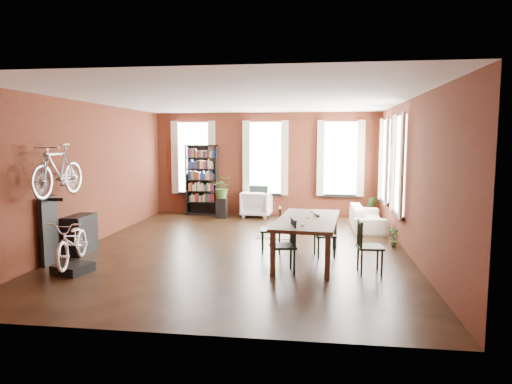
% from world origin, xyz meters
% --- Properties ---
extents(room, '(9.00, 9.04, 3.22)m').
position_xyz_m(room, '(0.25, 0.62, 2.14)').
color(room, black).
rests_on(room, ground).
extents(dining_table, '(1.33, 2.55, 0.84)m').
position_xyz_m(dining_table, '(1.44, -0.87, 0.42)').
color(dining_table, brown).
rests_on(dining_table, ground).
extents(dining_chair_a, '(0.54, 0.54, 0.97)m').
position_xyz_m(dining_chair_a, '(1.02, -1.72, 0.48)').
color(dining_chair_a, '#173330').
rests_on(dining_chair_a, ground).
extents(dining_chair_b, '(0.47, 0.47, 0.95)m').
position_xyz_m(dining_chair_b, '(0.67, -0.29, 0.48)').
color(dining_chair_b, black).
rests_on(dining_chair_b, ground).
extents(dining_chair_c, '(0.47, 0.47, 0.94)m').
position_xyz_m(dining_chair_c, '(2.56, -1.54, 0.47)').
color(dining_chair_c, black).
rests_on(dining_chair_c, ground).
extents(dining_chair_d, '(0.49, 0.49, 0.89)m').
position_xyz_m(dining_chair_d, '(1.78, -0.50, 0.44)').
color(dining_chair_d, '#1B3B39').
rests_on(dining_chair_d, ground).
extents(bookshelf, '(1.00, 0.32, 2.20)m').
position_xyz_m(bookshelf, '(-2.00, 4.30, 1.10)').
color(bookshelf, black).
rests_on(bookshelf, ground).
extents(white_armchair, '(0.92, 0.87, 0.88)m').
position_xyz_m(white_armchair, '(-0.23, 4.10, 0.44)').
color(white_armchair, white).
rests_on(white_armchair, ground).
extents(cream_sofa, '(0.61, 2.08, 0.81)m').
position_xyz_m(cream_sofa, '(2.95, 2.60, 0.41)').
color(cream_sofa, beige).
rests_on(cream_sofa, ground).
extents(striped_rug, '(0.92, 1.44, 0.01)m').
position_xyz_m(striped_rug, '(0.60, 1.69, 0.01)').
color(striped_rug, black).
rests_on(striped_rug, ground).
extents(bike_trainer, '(0.67, 0.67, 0.16)m').
position_xyz_m(bike_trainer, '(-2.69, -2.26, 0.08)').
color(bike_trainer, black).
rests_on(bike_trainer, ground).
extents(bike_wall_rack, '(0.16, 0.60, 1.30)m').
position_xyz_m(bike_wall_rack, '(-3.40, -1.80, 0.65)').
color(bike_wall_rack, black).
rests_on(bike_wall_rack, ground).
extents(console_table, '(0.40, 0.80, 0.80)m').
position_xyz_m(console_table, '(-3.28, -0.90, 0.40)').
color(console_table, black).
rests_on(console_table, ground).
extents(plant_stand, '(0.31, 0.31, 0.61)m').
position_xyz_m(plant_stand, '(-1.24, 3.71, 0.31)').
color(plant_stand, black).
rests_on(plant_stand, ground).
extents(plant_by_sofa, '(0.40, 0.70, 0.31)m').
position_xyz_m(plant_by_sofa, '(3.17, 4.08, 0.15)').
color(plant_by_sofa, '#275522').
rests_on(plant_by_sofa, ground).
extents(plant_small, '(0.37, 0.50, 0.16)m').
position_xyz_m(plant_small, '(3.30, 0.54, 0.08)').
color(plant_small, '#305D25').
rests_on(plant_small, ground).
extents(bicycle_floor, '(0.69, 0.90, 1.54)m').
position_xyz_m(bicycle_floor, '(-2.68, -2.23, 0.93)').
color(bicycle_floor, white).
rests_on(bicycle_floor, bike_trainer).
extents(bicycle_hung, '(0.47, 1.00, 1.66)m').
position_xyz_m(bicycle_hung, '(-3.15, -1.80, 2.13)').
color(bicycle_hung, '#A5A8AD').
rests_on(bicycle_hung, bike_wall_rack).
extents(plant_on_stand, '(0.74, 0.79, 0.52)m').
position_xyz_m(plant_on_stand, '(-1.21, 3.67, 0.87)').
color(plant_on_stand, '#3C6227').
rests_on(plant_on_stand, plant_stand).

